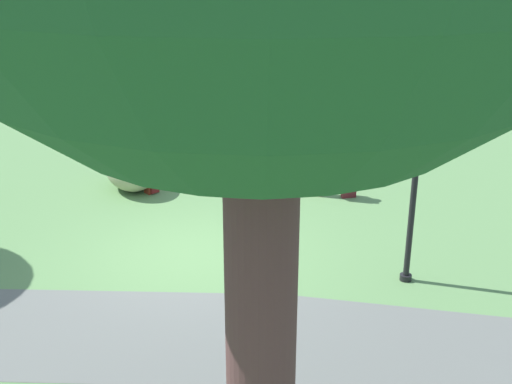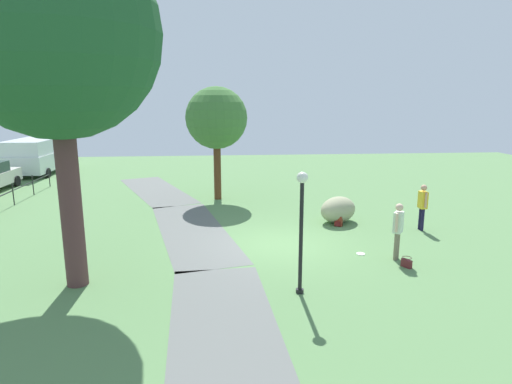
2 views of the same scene
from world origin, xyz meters
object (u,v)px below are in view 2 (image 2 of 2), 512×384
object	(u,v)px
large_shade_tree	(55,35)
lamp_post	(301,219)
delivery_van	(38,154)
backpack_by_boulder	(338,221)
handbag_on_grass	(407,263)
man_near_boulder	(423,204)
lawn_boulder	(338,210)
frisbee_on_grass	(361,254)
young_tree_near_path	(216,119)
woman_with_handbag	(398,227)

from	to	relation	value
large_shade_tree	lamp_post	xyz separation A→B (m)	(-1.02, -5.82, -4.38)
delivery_van	large_shade_tree	bearing A→B (deg)	-156.18
large_shade_tree	backpack_by_boulder	size ratio (longest dim) A/B	22.30
handbag_on_grass	backpack_by_boulder	xyz separation A→B (m)	(4.30, 0.85, 0.05)
large_shade_tree	handbag_on_grass	distance (m)	11.16
lamp_post	handbag_on_grass	size ratio (longest dim) A/B	8.54
man_near_boulder	backpack_by_boulder	size ratio (longest dim) A/B	4.36
large_shade_tree	lawn_boulder	world-z (taller)	large_shade_tree
lamp_post	handbag_on_grass	xyz separation A→B (m)	(1.40, -3.45, -1.82)
lawn_boulder	handbag_on_grass	bearing A→B (deg)	-171.43
lamp_post	frisbee_on_grass	distance (m)	4.07
young_tree_near_path	backpack_by_boulder	world-z (taller)	young_tree_near_path
large_shade_tree	young_tree_near_path	size ratio (longest dim) A/B	1.63
lawn_boulder	backpack_by_boulder	bearing A→B (deg)	167.36
frisbee_on_grass	delivery_van	size ratio (longest dim) A/B	0.05
man_near_boulder	delivery_van	xyz separation A→B (m)	(14.59, 19.57, 0.25)
lamp_post	man_near_boulder	bearing A→B (deg)	-48.40
large_shade_tree	woman_with_handbag	xyz separation A→B (m)	(1.05, -9.23, -5.31)
delivery_van	frisbee_on_grass	bearing A→B (deg)	-135.83
frisbee_on_grass	woman_with_handbag	bearing A→B (deg)	-118.81
backpack_by_boulder	delivery_van	distance (m)	21.63
lawn_boulder	young_tree_near_path	bearing A→B (deg)	46.35
woman_with_handbag	backpack_by_boulder	world-z (taller)	woman_with_handbag
large_shade_tree	young_tree_near_path	xyz separation A→B (m)	(9.79, -3.74, -2.40)
large_shade_tree	woman_with_handbag	size ratio (longest dim) A/B	5.04
lawn_boulder	man_near_boulder	bearing A→B (deg)	-114.29
frisbee_on_grass	lawn_boulder	bearing A→B (deg)	-4.02
large_shade_tree	young_tree_near_path	world-z (taller)	large_shade_tree
lawn_boulder	lamp_post	bearing A→B (deg)	156.44
handbag_on_grass	man_near_boulder	bearing A→B (deg)	-30.94
backpack_by_boulder	woman_with_handbag	bearing A→B (deg)	-167.49
woman_with_handbag	man_near_boulder	size ratio (longest dim) A/B	1.01
delivery_van	lamp_post	bearing A→B (deg)	-144.39
backpack_by_boulder	young_tree_near_path	bearing A→B (deg)	42.51
young_tree_near_path	large_shade_tree	bearing A→B (deg)	159.09
lawn_boulder	delivery_van	distance (m)	21.37
lamp_post	woman_with_handbag	distance (m)	4.10
man_near_boulder	backpack_by_boulder	xyz separation A→B (m)	(0.76, 2.97, -0.82)
woman_with_handbag	handbag_on_grass	world-z (taller)	woman_with_handbag
delivery_van	handbag_on_grass	bearing A→B (deg)	-136.11
lamp_post	handbag_on_grass	world-z (taller)	lamp_post
backpack_by_boulder	handbag_on_grass	bearing A→B (deg)	-168.87
lawn_boulder	woman_with_handbag	bearing A→B (deg)	-170.62
man_near_boulder	frisbee_on_grass	bearing A→B (deg)	127.15
lawn_boulder	handbag_on_grass	xyz separation A→B (m)	(-4.83, -0.73, -0.38)
young_tree_near_path	lawn_boulder	world-z (taller)	young_tree_near_path
lamp_post	handbag_on_grass	bearing A→B (deg)	-67.85
lamp_post	man_near_boulder	world-z (taller)	lamp_post
young_tree_near_path	man_near_boulder	bearing A→B (deg)	-127.47
lamp_post	backpack_by_boulder	distance (m)	6.52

